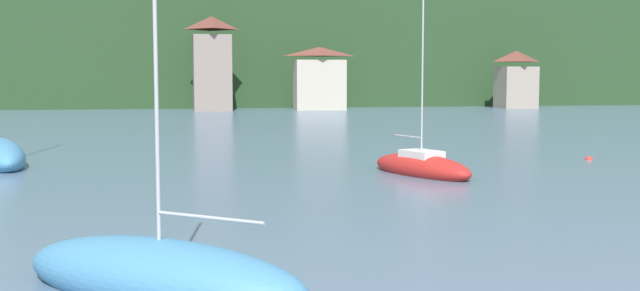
{
  "coord_description": "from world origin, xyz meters",
  "views": [
    {
      "loc": [
        -4.92,
        13.82,
        4.11
      ],
      "look_at": [
        0.0,
        39.19,
        1.76
      ],
      "focal_mm": 43.64,
      "sensor_mm": 36.0,
      "label": 1
    }
  ],
  "objects": [
    {
      "name": "shore_building_central",
      "position": [
        12.55,
        104.17,
        3.6
      ],
      "size": [
        6.19,
        3.2,
        7.42
      ],
      "color": "#BCB29E",
      "rests_on": "ground_plane"
    },
    {
      "name": "sailboat_mid_4",
      "position": [
        5.29,
        44.41,
        0.31
      ],
      "size": [
        3.7,
        5.99,
        8.7
      ],
      "rotation": [
        0.0,
        0.0,
        5.08
      ],
      "color": "red",
      "rests_on": "ground_plane"
    },
    {
      "name": "wooded_hillside",
      "position": [
        23.21,
        153.05,
        8.23
      ],
      "size": [
        352.0,
        73.73,
        45.19
      ],
      "color": "#264223",
      "rests_on": "ground_plane"
    },
    {
      "name": "mooring_buoy_mid",
      "position": [
        15.13,
        48.28,
        0.0
      ],
      "size": [
        0.36,
        0.36,
        0.36
      ],
      "primitive_type": "sphere",
      "color": "red",
      "rests_on": "ground_plane"
    },
    {
      "name": "shore_building_eastcentral",
      "position": [
        37.64,
        104.65,
        3.47
      ],
      "size": [
        4.49,
        4.2,
        7.16
      ],
      "color": "gray",
      "rests_on": "ground_plane"
    },
    {
      "name": "sailboat_near_6",
      "position": [
        -5.15,
        28.44,
        0.33
      ],
      "size": [
        6.24,
        5.6,
        8.1
      ],
      "rotation": [
        0.0,
        0.0,
        2.46
      ],
      "color": "teal",
      "rests_on": "ground_plane"
    },
    {
      "name": "shore_building_westcentral",
      "position": [
        0.0,
        105.03,
        5.29
      ],
      "size": [
        4.52,
        5.0,
        10.88
      ],
      "color": "gray",
      "rests_on": "ground_plane"
    }
  ]
}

